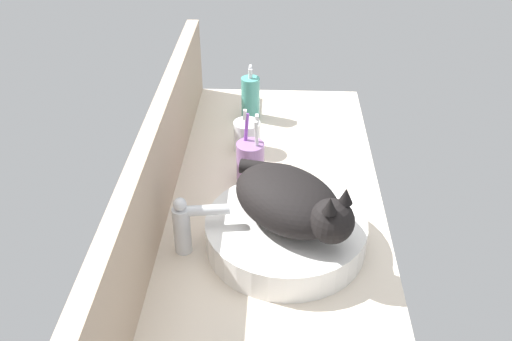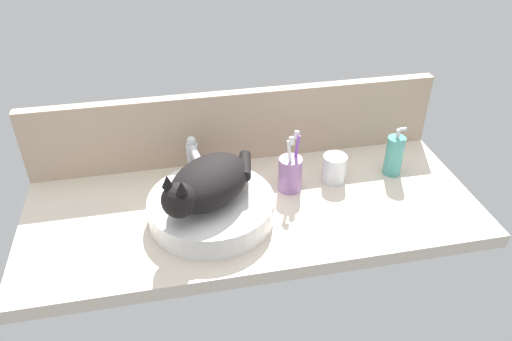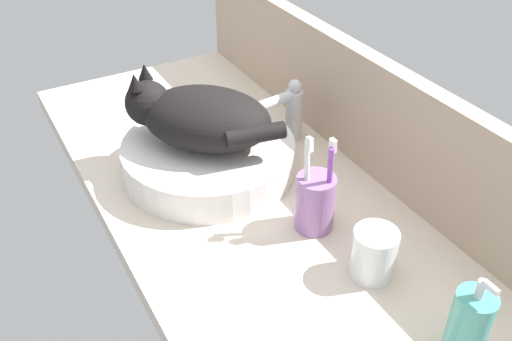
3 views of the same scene
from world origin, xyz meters
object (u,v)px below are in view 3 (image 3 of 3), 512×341
object	(u,v)px
cat	(200,116)
sink_basin	(209,157)
faucet	(290,109)
water_glass	(373,256)
soap_dispenser	(468,329)
toothbrush_cup	(315,201)

from	to	relation	value
cat	sink_basin	bearing A→B (deg)	48.13
faucet	water_glass	world-z (taller)	faucet
soap_dispenser	toothbrush_cup	xyz separation A→B (cm)	(-32.79, -1.66, -0.89)
soap_dispenser	water_glass	distance (cm)	18.98
sink_basin	cat	size ratio (longest dim) A/B	1.14
cat	soap_dispenser	size ratio (longest dim) A/B	1.88
faucet	soap_dispenser	world-z (taller)	soap_dispenser
water_glass	toothbrush_cup	bearing A→B (deg)	-173.33
cat	toothbrush_cup	xyz separation A→B (cm)	(25.13, 9.74, -6.82)
sink_basin	water_glass	world-z (taller)	water_glass
soap_dispenser	faucet	bearing A→B (deg)	170.51
soap_dispenser	toothbrush_cup	world-z (taller)	toothbrush_cup
sink_basin	faucet	xyz separation A→B (cm)	(-2.58, 20.34, 4.02)
toothbrush_cup	water_glass	bearing A→B (deg)	6.67
sink_basin	water_glass	size ratio (longest dim) A/B	4.00
cat	toothbrush_cup	world-z (taller)	cat
cat	faucet	bearing A→B (deg)	94.46
cat	faucet	size ratio (longest dim) A/B	2.18
cat	soap_dispenser	bearing A→B (deg)	11.13
cat	faucet	world-z (taller)	cat
cat	water_glass	distance (cm)	41.65
soap_dispenser	toothbrush_cup	bearing A→B (deg)	-177.10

